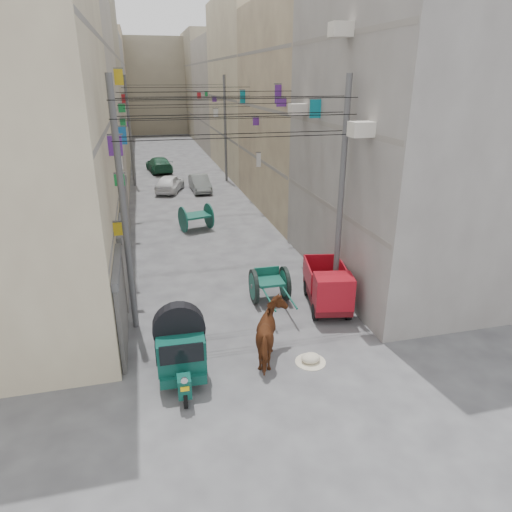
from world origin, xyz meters
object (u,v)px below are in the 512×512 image
object	(u,v)px
auto_rickshaw	(180,346)
feed_sack	(311,358)
horse	(272,334)
distant_car_green	(159,164)
tonga_cart	(270,284)
mini_truck	(329,291)
distant_car_white	(170,183)
distant_car_grey	(200,183)
second_cart	(196,217)

from	to	relation	value
auto_rickshaw	feed_sack	bearing A→B (deg)	-1.58
horse	distant_car_green	world-z (taller)	horse
tonga_cart	horse	xyz separation A→B (m)	(-0.96, -3.74, 0.20)
tonga_cart	mini_truck	world-z (taller)	mini_truck
auto_rickshaw	distant_car_white	distance (m)	22.55
feed_sack	distant_car_grey	bearing A→B (deg)	90.91
mini_truck	distant_car_grey	world-z (taller)	mini_truck
tonga_cart	feed_sack	world-z (taller)	tonga_cart
mini_truck	feed_sack	size ratio (longest dim) A/B	5.56
mini_truck	feed_sack	world-z (taller)	mini_truck
auto_rickshaw	mini_truck	distance (m)	6.10
feed_sack	horse	bearing A→B (deg)	158.77
distant_car_white	second_cart	bearing A→B (deg)	113.77
auto_rickshaw	distant_car_green	world-z (taller)	auto_rickshaw
mini_truck	horse	xyz separation A→B (m)	(-2.79, -2.45, 0.08)
distant_car_white	distant_car_green	size ratio (longest dim) A/B	0.83
distant_car_grey	auto_rickshaw	bearing A→B (deg)	-100.89
auto_rickshaw	horse	world-z (taller)	same
auto_rickshaw	distant_car_green	bearing A→B (deg)	89.88
auto_rickshaw	mini_truck	size ratio (longest dim) A/B	0.79
feed_sack	horse	distance (m)	1.37
tonga_cart	distant_car_grey	xyz separation A→B (m)	(-0.24, 18.20, -0.09)
distant_car_green	tonga_cart	bearing A→B (deg)	87.95
second_cart	distant_car_grey	xyz separation A→B (m)	(1.38, 9.04, -0.16)
mini_truck	distant_car_green	world-z (taller)	mini_truck
feed_sack	distant_car_grey	xyz separation A→B (m)	(-0.35, 22.36, 0.44)
tonga_cart	second_cart	size ratio (longest dim) A/B	1.52
distant_car_white	distant_car_grey	size ratio (longest dim) A/B	1.04
feed_sack	auto_rickshaw	bearing A→B (deg)	176.93
second_cart	feed_sack	world-z (taller)	second_cart
feed_sack	second_cart	bearing A→B (deg)	97.44
second_cart	tonga_cart	bearing A→B (deg)	-94.34
mini_truck	second_cart	xyz separation A→B (m)	(-3.46, 10.45, -0.05)
second_cart	horse	size ratio (longest dim) A/B	0.91
auto_rickshaw	distant_car_green	distance (m)	30.39
feed_sack	tonga_cart	bearing A→B (deg)	91.53
feed_sack	distant_car_grey	world-z (taller)	distant_car_grey
second_cart	distant_car_green	world-z (taller)	second_cart
feed_sack	distant_car_green	distance (m)	30.72
distant_car_grey	second_cart	bearing A→B (deg)	-100.85
tonga_cart	second_cart	bearing A→B (deg)	101.01
second_cart	horse	distance (m)	12.92
distant_car_green	second_cart	bearing A→B (deg)	85.78
tonga_cart	distant_car_white	bearing A→B (deg)	98.32
tonga_cart	distant_car_grey	size ratio (longest dim) A/B	0.81
horse	distant_car_white	distance (m)	22.34
second_cart	mini_truck	bearing A→B (deg)	-86.11
auto_rickshaw	horse	size ratio (longest dim) A/B	1.21
auto_rickshaw	distant_car_grey	distance (m)	22.42
feed_sack	distant_car_white	world-z (taller)	distant_car_white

